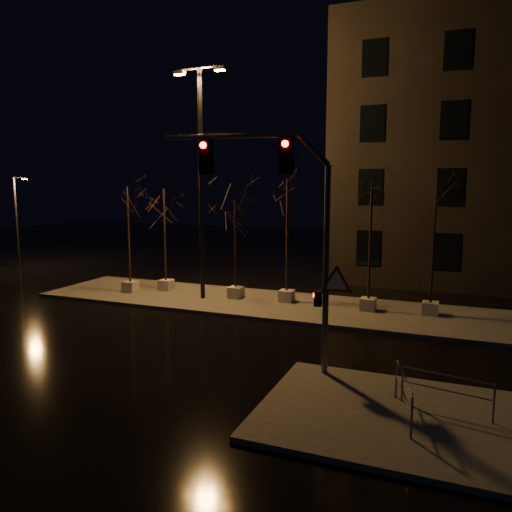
% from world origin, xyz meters
% --- Properties ---
extents(ground, '(90.00, 90.00, 0.00)m').
position_xyz_m(ground, '(0.00, 0.00, 0.00)').
color(ground, black).
rests_on(ground, ground).
extents(median, '(22.00, 5.00, 0.15)m').
position_xyz_m(median, '(0.00, 6.00, 0.07)').
color(median, '#4B4943').
rests_on(median, ground).
extents(sidewalk_corner, '(7.00, 5.00, 0.15)m').
position_xyz_m(sidewalk_corner, '(7.50, -3.50, 0.07)').
color(sidewalk_corner, '#4B4943').
rests_on(sidewalk_corner, ground).
extents(tree_0, '(1.80, 1.80, 5.51)m').
position_xyz_m(tree_0, '(-6.99, 5.55, 4.33)').
color(tree_0, '#B0AEA4').
rests_on(tree_0, median).
extents(tree_1, '(1.80, 1.80, 5.41)m').
position_xyz_m(tree_1, '(-5.52, 6.60, 4.25)').
color(tree_1, '#B0AEA4').
rests_on(tree_1, median).
extents(tree_2, '(1.80, 1.80, 4.85)m').
position_xyz_m(tree_2, '(-1.40, 6.32, 3.83)').
color(tree_2, '#B0AEA4').
rests_on(tree_2, median).
extents(tree_3, '(1.80, 1.80, 5.89)m').
position_xyz_m(tree_3, '(1.14, 6.52, 4.62)').
color(tree_3, '#B0AEA4').
rests_on(tree_3, median).
extents(tree_4, '(1.80, 1.80, 5.59)m').
position_xyz_m(tree_4, '(4.98, 6.30, 4.39)').
color(tree_4, '#B0AEA4').
rests_on(tree_4, median).
extents(tree_5, '(1.80, 1.80, 4.95)m').
position_xyz_m(tree_5, '(7.55, 6.56, 3.91)').
color(tree_5, '#B0AEA4').
rests_on(tree_5, median).
extents(traffic_signal_mast, '(5.64, 0.93, 6.95)m').
position_xyz_m(traffic_signal_mast, '(3.88, -1.68, 4.71)').
color(traffic_signal_mast, '#56585D').
rests_on(traffic_signal_mast, sidewalk_corner).
extents(streetlight_main, '(2.70, 0.44, 10.80)m').
position_xyz_m(streetlight_main, '(-2.89, 5.71, 6.38)').
color(streetlight_main, black).
rests_on(streetlight_main, median).
extents(streetlight_far, '(1.20, 0.22, 6.13)m').
position_xyz_m(streetlight_far, '(-19.23, 9.92, 3.37)').
color(streetlight_far, black).
rests_on(streetlight_far, ground).
extents(guard_rail_a, '(2.14, 0.47, 0.94)m').
position_xyz_m(guard_rail_a, '(8.38, -2.90, 0.76)').
color(guard_rail_a, '#56585D').
rests_on(guard_rail_a, sidewalk_corner).
extents(guard_rail_b, '(0.60, 2.12, 1.04)m').
position_xyz_m(guard_rail_b, '(7.44, -3.56, 0.82)').
color(guard_rail_b, '#56585D').
rests_on(guard_rail_b, sidewalk_corner).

